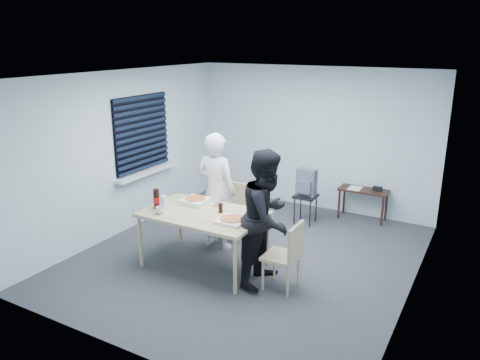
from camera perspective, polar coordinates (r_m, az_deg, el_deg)
The scene contains 19 objects.
room at distance 7.97m, azimuth -11.66°, elevation 4.84°, with size 5.00×5.00×5.00m.
dining_table at distance 6.40m, azimuth -4.45°, elevation -4.47°, with size 1.62×1.03×0.79m.
chair_far at distance 7.36m, azimuth -0.68°, elevation -3.32°, with size 0.42×0.42×0.89m.
chair_right at distance 5.90m, azimuth 5.84°, elevation -8.72°, with size 0.42×0.42×0.89m.
person_white at distance 6.93m, azimuth -2.90°, elevation -1.39°, with size 0.65×0.42×1.77m, color silver.
person_black at distance 5.93m, azimuth 3.31°, elevation -4.62°, with size 0.86×0.47×1.77m, color black.
side_table at distance 8.39m, azimuth 14.80°, elevation -1.63°, with size 0.83×0.37×0.55m.
stool at distance 8.07m, azimuth 8.01°, elevation -2.56°, with size 0.36×0.36×0.50m.
backpack at distance 7.95m, azimuth 8.06°, elevation -0.34°, with size 0.32×0.24×0.45m.
pizza_box_a at distance 6.71m, azimuth -5.45°, elevation -2.54°, with size 0.35×0.35×0.09m.
pizza_box_b at distance 6.03m, azimuth -0.99°, elevation -4.91°, with size 0.36×0.36×0.05m.
mug_a at distance 6.39m, azimuth -9.75°, elevation -3.65°, with size 0.12×0.12×0.10m, color silver.
mug_b at distance 6.59m, azimuth -2.82°, elevation -2.80°, with size 0.10×0.10×0.09m, color silver.
cola_glass at distance 6.34m, azimuth -2.38°, elevation -3.42°, with size 0.06×0.06×0.13m, color black.
soda_bottle at distance 6.57m, azimuth -10.14°, elevation -2.34°, with size 0.09×0.09×0.28m.
plastic_cups at distance 6.50m, azimuth -9.27°, elevation -2.78°, with size 0.09×0.09×0.21m, color silver.
rubber_band at distance 6.06m, azimuth -3.91°, elevation -5.10°, with size 0.05×0.05×0.00m, color red.
papers at distance 8.38m, azimuth 13.83°, elevation -0.97°, with size 0.21×0.29×0.00m, color white.
black_box at distance 8.35m, azimuth 16.39°, elevation -1.03°, with size 0.15×0.11×0.06m, color black.
Camera 1 is at (2.94, -5.48, 3.05)m, focal length 35.00 mm.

